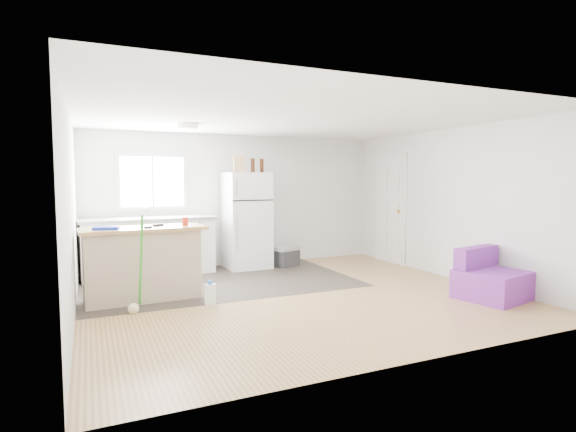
{
  "coord_description": "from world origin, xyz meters",
  "views": [
    {
      "loc": [
        -2.57,
        -5.5,
        1.58
      ],
      "look_at": [
        0.2,
        0.7,
        1.03
      ],
      "focal_mm": 28.0,
      "sensor_mm": 36.0,
      "label": 1
    }
  ],
  "objects_px": {
    "cooler": "(286,256)",
    "cleaner_jug": "(210,294)",
    "refrigerator": "(247,220)",
    "cardboard_box": "(239,164)",
    "purple_seat": "(490,280)",
    "bottle_right": "(262,166)",
    "peninsula": "(143,263)",
    "kitchen_cabinets": "(149,246)",
    "bottle_left": "(253,165)",
    "mop": "(136,293)",
    "blue_tray": "(107,228)",
    "red_cup": "(185,221)"
  },
  "relations": [
    {
      "from": "cooler",
      "to": "cleaner_jug",
      "type": "xyz_separation_m",
      "value": [
        -1.91,
        -1.94,
        -0.05
      ]
    },
    {
      "from": "refrigerator",
      "to": "cleaner_jug",
      "type": "distance_m",
      "value": 2.54
    },
    {
      "from": "cooler",
      "to": "cardboard_box",
      "type": "relative_size",
      "value": 1.83
    },
    {
      "from": "refrigerator",
      "to": "purple_seat",
      "type": "bearing_deg",
      "value": -57.1
    },
    {
      "from": "cleaner_jug",
      "to": "bottle_right",
      "type": "xyz_separation_m",
      "value": [
        1.5,
        2.09,
        1.7
      ]
    },
    {
      "from": "peninsula",
      "to": "refrigerator",
      "type": "height_order",
      "value": "refrigerator"
    },
    {
      "from": "kitchen_cabinets",
      "to": "cooler",
      "type": "xyz_separation_m",
      "value": [
        2.39,
        -0.21,
        -0.31
      ]
    },
    {
      "from": "bottle_left",
      "to": "cardboard_box",
      "type": "bearing_deg",
      "value": 171.83
    },
    {
      "from": "cardboard_box",
      "to": "cleaner_jug",
      "type": "bearing_deg",
      "value": -117.48
    },
    {
      "from": "cleaner_jug",
      "to": "bottle_right",
      "type": "bearing_deg",
      "value": 63.6
    },
    {
      "from": "purple_seat",
      "to": "kitchen_cabinets",
      "type": "bearing_deg",
      "value": 127.43
    },
    {
      "from": "mop",
      "to": "blue_tray",
      "type": "bearing_deg",
      "value": 116.29
    },
    {
      "from": "kitchen_cabinets",
      "to": "purple_seat",
      "type": "relative_size",
      "value": 2.32
    },
    {
      "from": "bottle_right",
      "to": "refrigerator",
      "type": "bearing_deg",
      "value": 175.88
    },
    {
      "from": "red_cup",
      "to": "peninsula",
      "type": "bearing_deg",
      "value": 179.26
    },
    {
      "from": "kitchen_cabinets",
      "to": "red_cup",
      "type": "distance_m",
      "value": 1.7
    },
    {
      "from": "kitchen_cabinets",
      "to": "bottle_left",
      "type": "height_order",
      "value": "bottle_left"
    },
    {
      "from": "peninsula",
      "to": "mop",
      "type": "xyz_separation_m",
      "value": [
        -0.14,
        -0.54,
        -0.26
      ]
    },
    {
      "from": "cooler",
      "to": "bottle_left",
      "type": "relative_size",
      "value": 2.19
    },
    {
      "from": "cleaner_jug",
      "to": "mop",
      "type": "distance_m",
      "value": 0.9
    },
    {
      "from": "mop",
      "to": "bottle_left",
      "type": "distance_m",
      "value": 3.35
    },
    {
      "from": "blue_tray",
      "to": "bottle_left",
      "type": "height_order",
      "value": "bottle_left"
    },
    {
      "from": "cooler",
      "to": "purple_seat",
      "type": "relative_size",
      "value": 0.58
    },
    {
      "from": "cleaner_jug",
      "to": "blue_tray",
      "type": "bearing_deg",
      "value": 166.76
    },
    {
      "from": "peninsula",
      "to": "cooler",
      "type": "relative_size",
      "value": 2.92
    },
    {
      "from": "cooler",
      "to": "red_cup",
      "type": "distance_m",
      "value": 2.65
    },
    {
      "from": "refrigerator",
      "to": "red_cup",
      "type": "relative_size",
      "value": 14.26
    },
    {
      "from": "cooler",
      "to": "red_cup",
      "type": "relative_size",
      "value": 4.57
    },
    {
      "from": "red_cup",
      "to": "bottle_left",
      "type": "distance_m",
      "value": 2.22
    },
    {
      "from": "mop",
      "to": "red_cup",
      "type": "relative_size",
      "value": 9.88
    },
    {
      "from": "bottle_left",
      "to": "peninsula",
      "type": "bearing_deg",
      "value": -145.04
    },
    {
      "from": "refrigerator",
      "to": "bottle_right",
      "type": "relative_size",
      "value": 6.84
    },
    {
      "from": "kitchen_cabinets",
      "to": "purple_seat",
      "type": "bearing_deg",
      "value": -44.22
    },
    {
      "from": "kitchen_cabinets",
      "to": "blue_tray",
      "type": "bearing_deg",
      "value": -116.67
    },
    {
      "from": "mop",
      "to": "bottle_left",
      "type": "bearing_deg",
      "value": 36.15
    },
    {
      "from": "refrigerator",
      "to": "bottle_right",
      "type": "distance_m",
      "value": 1.02
    },
    {
      "from": "cleaner_jug",
      "to": "mop",
      "type": "bearing_deg",
      "value": -172.85
    },
    {
      "from": "cooler",
      "to": "blue_tray",
      "type": "height_order",
      "value": "blue_tray"
    },
    {
      "from": "peninsula",
      "to": "cardboard_box",
      "type": "xyz_separation_m",
      "value": [
        1.81,
        1.46,
        1.37
      ]
    },
    {
      "from": "mop",
      "to": "red_cup",
      "type": "bearing_deg",
      "value": 31.31
    },
    {
      "from": "bottle_right",
      "to": "cardboard_box",
      "type": "bearing_deg",
      "value": -173.03
    },
    {
      "from": "cardboard_box",
      "to": "bottle_right",
      "type": "distance_m",
      "value": 0.44
    },
    {
      "from": "mop",
      "to": "bottle_right",
      "type": "bearing_deg",
      "value": 34.87
    },
    {
      "from": "mop",
      "to": "refrigerator",
      "type": "bearing_deg",
      "value": 38.8
    },
    {
      "from": "red_cup",
      "to": "purple_seat",
      "type": "bearing_deg",
      "value": -25.94
    },
    {
      "from": "bottle_left",
      "to": "kitchen_cabinets",
      "type": "bearing_deg",
      "value": 175.28
    },
    {
      "from": "cooler",
      "to": "mop",
      "type": "distance_m",
      "value": 3.39
    },
    {
      "from": "cardboard_box",
      "to": "bottle_right",
      "type": "height_order",
      "value": "cardboard_box"
    },
    {
      "from": "refrigerator",
      "to": "blue_tray",
      "type": "xyz_separation_m",
      "value": [
        -2.39,
        -1.62,
        0.13
      ]
    },
    {
      "from": "kitchen_cabinets",
      "to": "cleaner_jug",
      "type": "bearing_deg",
      "value": -81.22
    }
  ]
}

